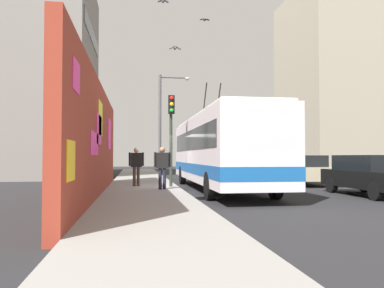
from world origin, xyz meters
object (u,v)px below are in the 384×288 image
(parked_car_black, at_px, (369,174))
(pedestrian_midblock, at_px, (136,163))
(traffic_light, at_px, (171,125))
(pedestrian_at_curb, at_px, (162,164))
(city_bus, at_px, (219,149))
(street_lamp, at_px, (164,118))
(parked_car_champagne, at_px, (302,169))

(parked_car_black, height_order, pedestrian_midblock, pedestrian_midblock)
(traffic_light, bearing_deg, pedestrian_at_curb, 159.31)
(parked_car_black, height_order, pedestrian_at_curb, pedestrian_at_curb)
(city_bus, bearing_deg, street_lamp, 16.55)
(street_lamp, bearing_deg, pedestrian_at_curb, 175.42)
(city_bus, height_order, pedestrian_at_curb, city_bus)
(pedestrian_at_curb, bearing_deg, parked_car_black, -107.04)
(parked_car_black, xyz_separation_m, street_lamp, (10.13, 7.22, 3.07))
(street_lamp, bearing_deg, parked_car_champagne, -119.82)
(parked_car_champagne, relative_size, traffic_light, 1.15)
(city_bus, relative_size, pedestrian_at_curb, 6.84)
(city_bus, xyz_separation_m, parked_car_black, (-3.33, -5.20, -1.02))
(parked_car_black, bearing_deg, pedestrian_at_curb, 72.96)
(traffic_light, bearing_deg, city_bus, -100.07)
(pedestrian_at_curb, distance_m, traffic_light, 2.24)
(parked_car_champagne, distance_m, street_lamp, 8.87)
(parked_car_champagne, height_order, traffic_light, traffic_light)
(parked_car_champagne, relative_size, pedestrian_midblock, 2.70)
(city_bus, bearing_deg, parked_car_champagne, -62.84)
(pedestrian_midblock, relative_size, street_lamp, 0.28)
(parked_car_black, xyz_separation_m, traffic_light, (3.71, 7.35, 2.13))
(parked_car_champagne, height_order, pedestrian_midblock, pedestrian_midblock)
(pedestrian_midblock, bearing_deg, parked_car_champagne, -79.10)
(traffic_light, bearing_deg, parked_car_champagne, -72.73)
(parked_car_black, height_order, street_lamp, street_lamp)
(parked_car_black, height_order, parked_car_champagne, same)
(city_bus, distance_m, pedestrian_at_curb, 2.87)
(parked_car_champagne, relative_size, pedestrian_at_curb, 2.71)
(city_bus, distance_m, pedestrian_midblock, 3.89)
(parked_car_black, distance_m, street_lamp, 12.82)
(parked_car_black, bearing_deg, pedestrian_midblock, 64.38)
(city_bus, bearing_deg, pedestrian_midblock, 75.66)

